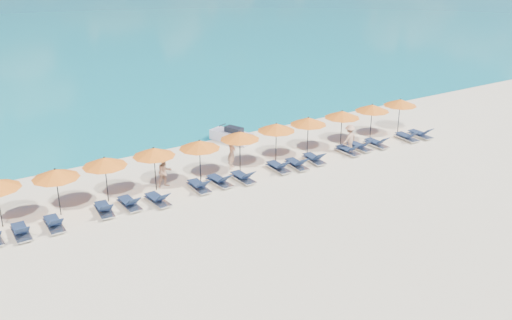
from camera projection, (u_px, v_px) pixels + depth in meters
ground at (290, 203)px, 26.96m from camera, size 1400.00×1400.00×0.00m
jetski at (232, 136)px, 35.02m from camera, size 1.91×2.86×0.96m
beachgoer_a at (232, 153)px, 30.73m from camera, size 0.76×0.75×1.77m
beachgoer_b at (165, 172)px, 28.45m from camera, size 0.82×0.54×1.59m
beachgoer_c at (350, 138)px, 33.28m from camera, size 1.11×0.68×1.61m
umbrella_1 at (55, 174)px, 25.05m from camera, size 2.10×2.10×2.28m
umbrella_2 at (105, 162)px, 26.39m from camera, size 2.10×2.10×2.28m
umbrella_3 at (154, 152)px, 27.63m from camera, size 2.10×2.10×2.28m
umbrella_4 at (199, 144)px, 28.64m from camera, size 2.10×2.10×2.28m
umbrella_5 at (240, 136)px, 29.95m from camera, size 2.10×2.10×2.28m
umbrella_6 at (276, 127)px, 31.29m from camera, size 2.10×2.10×2.28m
umbrella_7 at (308, 121)px, 32.36m from camera, size 2.10×2.10×2.28m
umbrella_8 at (342, 114)px, 33.61m from camera, size 2.10×2.10×2.28m
umbrella_9 at (372, 108)px, 34.90m from camera, size 2.10×2.10×2.28m
umbrella_10 at (400, 102)px, 36.07m from camera, size 2.10×2.10×2.28m
lounger_1 at (21, 232)px, 23.81m from camera, size 0.65×1.71×0.66m
lounger_2 at (54, 223)px, 24.48m from camera, size 0.66×1.71×0.66m
lounger_3 at (104, 209)px, 25.79m from camera, size 0.78×1.75×0.66m
lounger_4 at (129, 203)px, 26.39m from camera, size 0.69×1.72×0.66m
lounger_5 at (158, 199)px, 26.77m from camera, size 0.78×1.75×0.66m
lounger_6 at (199, 186)px, 28.23m from camera, size 0.66×1.71×0.66m
lounger_7 at (220, 181)px, 28.85m from camera, size 0.78×1.75×0.66m
lounger_8 at (243, 177)px, 29.28m from camera, size 0.68×1.72×0.66m
lounger_9 at (278, 167)px, 30.62m from camera, size 0.65×1.71×0.66m
lounger_10 at (297, 164)px, 31.00m from camera, size 0.74×1.74×0.66m
lounger_11 at (314, 158)px, 31.78m from camera, size 0.78×1.75×0.66m
lounger_12 at (348, 150)px, 33.06m from camera, size 0.66×1.71×0.66m
lounger_13 at (360, 146)px, 33.68m from camera, size 0.70×1.73×0.66m
lounger_14 at (376, 143)px, 34.21m from camera, size 0.63×1.70×0.66m
lounger_15 at (407, 137)px, 35.31m from camera, size 0.73×1.74×0.66m
lounger_16 at (420, 134)px, 35.80m from camera, size 0.64×1.71×0.66m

